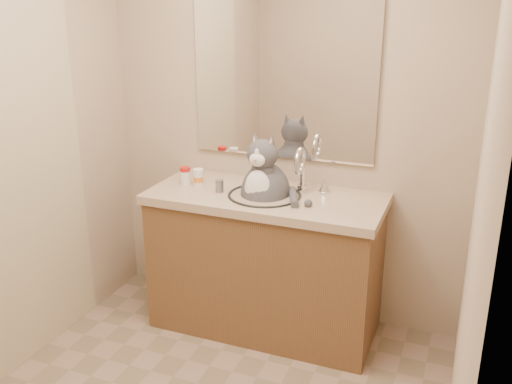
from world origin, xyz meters
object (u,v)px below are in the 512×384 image
Objects in this scene: pill_bottle_redcap at (185,176)px; cat at (265,190)px; pill_bottle_orange at (198,178)px; grey_canister at (220,186)px.

cat is at bearing 0.36° from pill_bottle_redcap.
grey_canister is (0.16, -0.06, -0.01)m from pill_bottle_orange.
cat is 5.55× the size of pill_bottle_orange.
pill_bottle_orange reaches higher than grey_canister.
grey_canister is at bearing -19.61° from pill_bottle_orange.
cat reaches higher than grey_canister.
cat is 0.50m from pill_bottle_redcap.
pill_bottle_redcap is at bearing 167.05° from grey_canister.
pill_bottle_orange is at bearing 160.39° from grey_canister.
pill_bottle_orange is at bearing -176.05° from cat.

